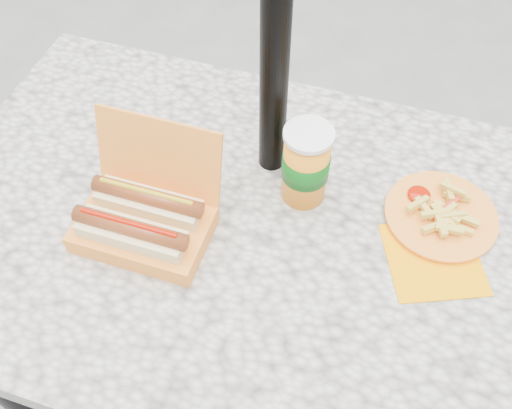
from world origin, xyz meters
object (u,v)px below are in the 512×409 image
(fries_plate, at_px, (440,218))
(hotdog_box, at_px, (144,219))
(soda_cup, at_px, (306,165))
(umbrella_pole, at_px, (276,5))

(fries_plate, bearing_deg, hotdog_box, -159.68)
(soda_cup, bearing_deg, hotdog_box, -144.87)
(umbrella_pole, bearing_deg, soda_cup, -36.87)
(umbrella_pole, relative_size, hotdog_box, 9.55)
(fries_plate, bearing_deg, umbrella_pole, 171.87)
(umbrella_pole, xyz_separation_m, fries_plate, (0.33, -0.05, -0.34))
(hotdog_box, bearing_deg, fries_plate, 20.62)
(umbrella_pole, distance_m, hotdog_box, 0.42)
(umbrella_pole, bearing_deg, hotdog_box, -125.26)
(hotdog_box, height_order, fries_plate, hotdog_box)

